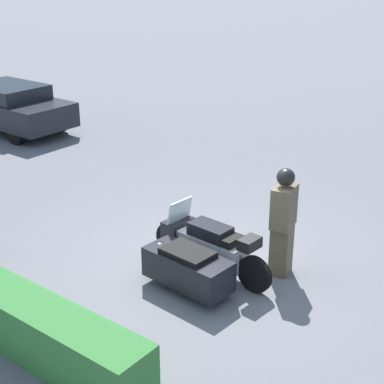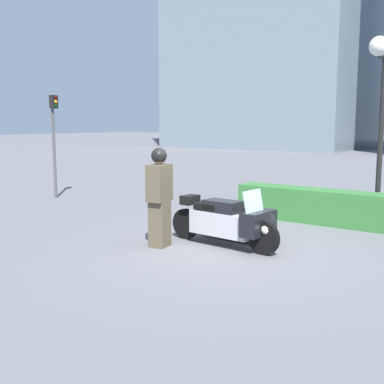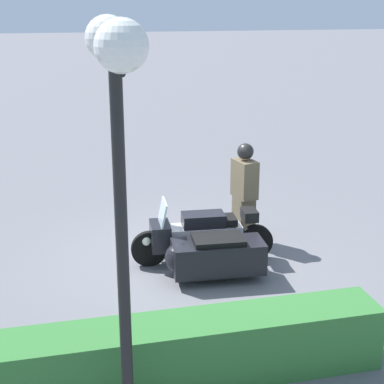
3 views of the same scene
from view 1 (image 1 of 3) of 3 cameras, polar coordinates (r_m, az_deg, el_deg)
ground_plane at (r=10.17m, az=1.03°, el=-7.47°), size 160.00×160.00×0.00m
police_motorcycle at (r=9.63m, az=0.16°, el=-6.17°), size 2.46×1.40×1.14m
officer_rider at (r=9.71m, az=8.83°, el=-2.66°), size 0.40×0.56×1.88m
hedge_bush_curbside at (r=8.58m, az=-16.73°, el=-11.54°), size 4.64×0.68×0.79m
parked_car_background at (r=18.84m, az=-17.37°, el=7.95°), size 4.32×1.83×1.41m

